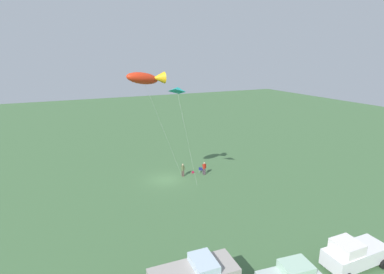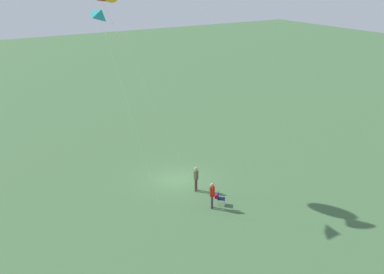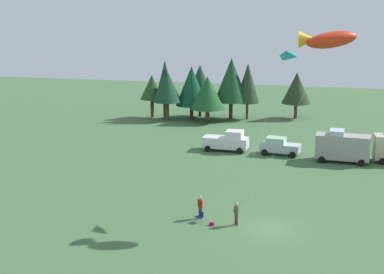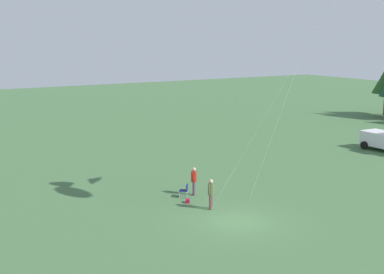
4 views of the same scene
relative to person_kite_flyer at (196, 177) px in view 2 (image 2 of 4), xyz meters
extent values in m
plane|color=#3F653B|center=(2.42, 0.05, -1.02)|extent=(160.00, 160.00, 0.00)
cylinder|color=#543435|center=(0.08, -0.08, -0.60)|extent=(0.14, 0.14, 0.85)
cylinder|color=#543435|center=(-0.07, 0.08, -0.60)|extent=(0.14, 0.14, 0.85)
cylinder|color=#4C5534|center=(0.00, 0.00, 0.14)|extent=(0.48, 0.48, 0.62)
sphere|color=tan|center=(0.00, 0.00, 0.60)|extent=(0.24, 0.24, 0.24)
cylinder|color=#4C5534|center=(0.09, -0.19, 0.17)|extent=(0.17, 0.18, 0.56)
cylinder|color=#4C5534|center=(-0.18, 0.11, 0.17)|extent=(0.23, 0.24, 0.55)
cube|color=navy|center=(-2.74, -0.18, -0.60)|extent=(0.68, 0.68, 0.04)
cube|color=navy|center=(-2.59, -0.02, -0.40)|extent=(0.39, 0.35, 0.40)
cylinder|color=#A5A8AD|center=(-2.72, -0.48, -0.81)|extent=(0.03, 0.03, 0.42)
cylinder|color=#A5A8AD|center=(-3.04, -0.20, -0.81)|extent=(0.03, 0.03, 0.42)
cylinder|color=#A5A8AD|center=(-2.44, -0.17, -0.81)|extent=(0.03, 0.03, 0.42)
cylinder|color=#A5A8AD|center=(-2.76, 0.11, -0.81)|extent=(0.03, 0.03, 0.42)
cylinder|color=#4D2F45|center=(-2.74, 0.54, -0.60)|extent=(0.14, 0.14, 0.85)
cylinder|color=#4D2F45|center=(-2.91, 0.68, -0.60)|extent=(0.14, 0.14, 0.85)
cylinder|color=maroon|center=(-2.82, 0.61, 0.14)|extent=(0.48, 0.48, 0.62)
sphere|color=tan|center=(-2.82, 0.61, 0.60)|extent=(0.24, 0.24, 0.24)
cylinder|color=maroon|center=(-2.70, 0.44, 0.17)|extent=(0.23, 0.21, 0.56)
cylinder|color=maroon|center=(-3.02, 0.69, 0.17)|extent=(0.13, 0.13, 0.55)
cube|color=#A00B30|center=(-1.69, -0.51, -0.91)|extent=(0.39, 0.35, 0.22)
cylinder|color=silver|center=(3.03, 1.99, 5.55)|extent=(5.88, 4.04, 13.14)
cylinder|color=#4C3823|center=(0.10, -0.03, -1.02)|extent=(0.04, 0.04, 0.01)
pyramid|color=teal|center=(2.67, 5.15, 10.97)|extent=(1.70, 1.68, 0.85)
cylinder|color=silver|center=(1.12, 4.21, 4.87)|extent=(3.30, 2.09, 11.77)
cylinder|color=#4C3823|center=(-0.52, 3.17, -1.02)|extent=(0.04, 0.04, 0.01)
camera|label=1|loc=(14.22, 33.61, 14.36)|focal=28.00mm
camera|label=2|loc=(-28.33, 18.34, 14.06)|focal=50.00mm
camera|label=3|loc=(5.98, -35.97, 13.83)|focal=50.00mm
camera|label=4|loc=(24.11, -15.85, 8.57)|focal=50.00mm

